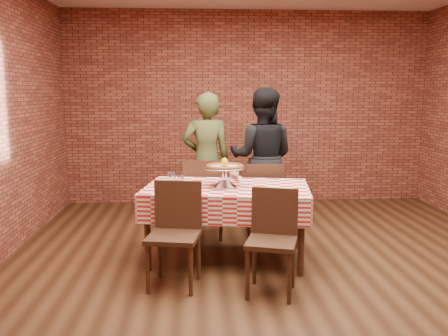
{
  "coord_description": "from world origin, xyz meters",
  "views": [
    {
      "loc": [
        -0.81,
        -4.24,
        1.69
      ],
      "look_at": [
        -0.52,
        0.5,
        0.93
      ],
      "focal_mm": 38.0,
      "sensor_mm": 36.0,
      "label": 1
    }
  ],
  "objects": [
    {
      "name": "water_glass_right",
      "position": [
        -1.06,
        0.62,
        0.82
      ],
      "size": [
        0.09,
        0.09,
        0.13
      ],
      "primitive_type": "cylinder",
      "rotation": [
        0.0,
        0.0,
        -0.15
      ],
      "color": "white",
      "rests_on": "tablecloth"
    },
    {
      "name": "sweetener_packet_b",
      "position": [
        0.15,
        0.19,
        0.76
      ],
      "size": [
        0.05,
        0.04,
        0.0
      ],
      "primitive_type": "cube",
      "rotation": [
        0.0,
        0.0,
        -0.04
      ],
      "color": "white",
      "rests_on": "tablecloth"
    },
    {
      "name": "tablecloth",
      "position": [
        -0.49,
        0.41,
        0.62
      ],
      "size": [
        1.77,
        1.23,
        0.28
      ],
      "primitive_type": null,
      "rotation": [
        0.0,
        0.0,
        -0.15
      ],
      "color": "red",
      "rests_on": "table"
    },
    {
      "name": "condiment_caddy",
      "position": [
        -0.38,
        0.69,
        0.83
      ],
      "size": [
        0.13,
        0.12,
        0.15
      ],
      "primitive_type": "cube",
      "rotation": [
        0.0,
        0.0,
        -0.52
      ],
      "color": "silver",
      "rests_on": "tablecloth"
    },
    {
      "name": "diner_olive",
      "position": [
        -0.67,
        1.71,
        0.84
      ],
      "size": [
        0.66,
        0.47,
        1.69
      ],
      "primitive_type": "imported",
      "rotation": [
        0.0,
        0.0,
        3.25
      ],
      "color": "#444D25",
      "rests_on": "ground"
    },
    {
      "name": "lemon",
      "position": [
        -0.52,
        0.4,
        1.0
      ],
      "size": [
        0.09,
        0.09,
        0.09
      ],
      "primitive_type": "ellipsoid",
      "rotation": [
        0.0,
        0.0,
        -0.37
      ],
      "color": "yellow",
      "rests_on": "pizza"
    },
    {
      "name": "water_glass_left",
      "position": [
        -0.97,
        0.37,
        0.82
      ],
      "size": [
        0.09,
        0.09,
        0.13
      ],
      "primitive_type": "cylinder",
      "rotation": [
        0.0,
        0.0,
        -0.15
      ],
      "color": "white",
      "rests_on": "tablecloth"
    },
    {
      "name": "diner_black",
      "position": [
        0.04,
        1.68,
        0.87
      ],
      "size": [
        0.98,
        0.85,
        1.74
      ],
      "primitive_type": "imported",
      "rotation": [
        0.0,
        0.0,
        2.9
      ],
      "color": "black",
      "rests_on": "ground"
    },
    {
      "name": "back_wall",
      "position": [
        0.0,
        3.0,
        1.45
      ],
      "size": [
        5.5,
        0.0,
        5.5
      ],
      "primitive_type": "plane",
      "rotation": [
        1.57,
        0.0,
        0.0
      ],
      "color": "maroon",
      "rests_on": "ground"
    },
    {
      "name": "ground",
      "position": [
        0.0,
        0.0,
        0.0
      ],
      "size": [
        6.0,
        6.0,
        0.0
      ],
      "primitive_type": "plane",
      "color": "black",
      "rests_on": "ground"
    },
    {
      "name": "pizza",
      "position": [
        -0.52,
        0.4,
        0.95
      ],
      "size": [
        0.49,
        0.49,
        0.03
      ],
      "primitive_type": "cylinder",
      "rotation": [
        0.0,
        0.0,
        -0.37
      ],
      "color": "beige",
      "rests_on": "pizza_stand"
    },
    {
      "name": "chair_far_left",
      "position": [
        -0.71,
        1.19,
        0.47
      ],
      "size": [
        0.49,
        0.49,
        0.94
      ],
      "primitive_type": null,
      "rotation": [
        0.0,
        0.0,
        3.06
      ],
      "color": "#442818",
      "rests_on": "ground"
    },
    {
      "name": "chair_near_right",
      "position": [
        -0.18,
        -0.47,
        0.44
      ],
      "size": [
        0.5,
        0.5,
        0.88
      ],
      "primitive_type": null,
      "rotation": [
        0.0,
        0.0,
        -0.29
      ],
      "color": "#442818",
      "rests_on": "ground"
    },
    {
      "name": "chair_near_left",
      "position": [
        -1.0,
        -0.26,
        0.46
      ],
      "size": [
        0.5,
        0.5,
        0.91
      ],
      "primitive_type": null,
      "rotation": [
        0.0,
        0.0,
        -0.19
      ],
      "color": "#442818",
      "rests_on": "ground"
    },
    {
      "name": "table",
      "position": [
        -0.49,
        0.41,
        0.38
      ],
      "size": [
        1.73,
        1.19,
        0.75
      ],
      "primitive_type": "cube",
      "rotation": [
        0.0,
        0.0,
        -0.15
      ],
      "color": "#442818",
      "rests_on": "ground"
    },
    {
      "name": "chair_far_right",
      "position": [
        -0.02,
        1.16,
        0.44
      ],
      "size": [
        0.44,
        0.44,
        0.89
      ],
      "primitive_type": null,
      "rotation": [
        0.0,
        0.0,
        3.07
      ],
      "color": "#442818",
      "rests_on": "ground"
    },
    {
      "name": "pizza_stand",
      "position": [
        -0.52,
        0.4,
        0.85
      ],
      "size": [
        0.55,
        0.55,
        0.19
      ],
      "primitive_type": null,
      "rotation": [
        0.0,
        0.0,
        -0.37
      ],
      "color": "silver",
      "rests_on": "tablecloth"
    },
    {
      "name": "side_plate",
      "position": [
        -0.05,
        0.23,
        0.76
      ],
      "size": [
        0.16,
        0.16,
        0.01
      ],
      "primitive_type": "cylinder",
      "rotation": [
        0.0,
        0.0,
        -0.15
      ],
      "color": "white",
      "rests_on": "tablecloth"
    },
    {
      "name": "sweetener_packet_a",
      "position": [
        0.06,
        0.13,
        0.76
      ],
      "size": [
        0.06,
        0.04,
        0.0
      ],
      "primitive_type": "cube",
      "rotation": [
        0.0,
        0.0,
        0.17
      ],
      "color": "white",
      "rests_on": "tablecloth"
    }
  ]
}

